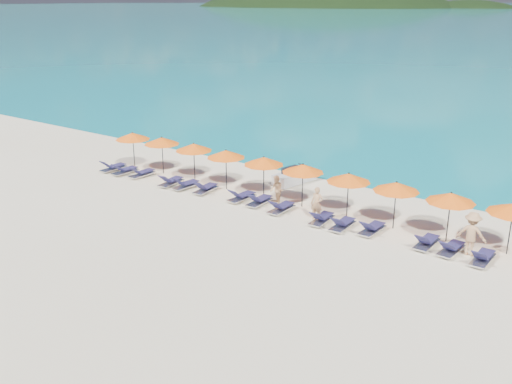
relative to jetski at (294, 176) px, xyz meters
The scene contains 31 objects.
ground 8.49m from the jetski, 81.86° to the right, with size 1400.00×1400.00×0.00m, color beige.
headland_main 611.03m from the jetski, 119.34° to the left, with size 374.00×242.00×126.50m.
headland_small 572.42m from the jetski, 105.10° to the left, with size 162.00×126.00×85.50m.
jetski is the anchor object (origin of this frame).
beachgoer_a 5.68m from the jetski, 47.10° to the right, with size 0.59×0.38×1.60m, color tan.
beachgoer_b 3.71m from the jetski, 72.25° to the right, with size 0.74×0.43×1.52m, color tan.
beachgoer_c 11.66m from the jetski, 19.66° to the right, with size 1.21×0.56×1.87m, color tan.
umbrella_0 10.32m from the jetski, 162.09° to the right, with size 2.10×2.10×2.28m.
umbrella_1 8.14m from the jetski, 158.21° to the right, with size 2.10×2.10×2.28m.
umbrella_2 5.93m from the jetski, 148.30° to the right, with size 2.10×2.10×2.28m.
umbrella_3 4.27m from the jetski, 128.42° to the right, with size 2.10×2.10×2.28m.
umbrella_4 3.45m from the jetski, 89.66° to the right, with size 2.10×2.10×2.28m.
umbrella_5 4.17m from the jetski, 51.82° to the right, with size 2.10×2.10×2.28m.
umbrella_6 6.04m from the jetski, 32.11° to the right, with size 2.10×2.10×2.28m.
umbrella_7 8.07m from the jetski, 22.79° to the right, with size 2.10×2.10×2.28m.
umbrella_8 10.35m from the jetski, 17.63° to the right, with size 2.10×2.10×2.28m.
lounger_0 11.17m from the jetski, 156.89° to the right, with size 0.71×1.73×0.66m.
lounger_1 10.19m from the jetski, 154.30° to the right, with size 0.71×1.73×0.66m.
lounger_2 8.99m from the jetski, 151.96° to the right, with size 0.70×1.73×0.66m.
lounger_3 6.98m from the jetski, 141.07° to the right, with size 0.76×1.75×0.66m.
lounger_4 6.15m from the jetski, 135.24° to the right, with size 0.78×1.75×0.66m.
lounger_5 5.18m from the jetski, 125.91° to the right, with size 0.77×1.75×0.66m.
lounger_6 4.17m from the jetski, 98.82° to the right, with size 0.79×1.75×0.66m.
lounger_7 4.12m from the jetski, 83.33° to the right, with size 0.64×1.71×0.66m.
lounger_8 4.72m from the jetski, 65.60° to the right, with size 0.65×1.71×0.66m.
lounger_9 6.17m from the jetski, 45.85° to the right, with size 0.71×1.73×0.66m.
lounger_10 7.02m from the jetski, 39.54° to the right, with size 0.65×1.71×0.66m.
lounger_11 7.92m from the jetski, 31.73° to the right, with size 0.70×1.73×0.66m.
lounger_12 10.16m from the jetski, 24.33° to the right, with size 0.67×1.72×0.66m.
lounger_13 11.16m from the jetski, 22.33° to the right, with size 0.77×1.75×0.66m.
lounger_14 12.42m from the jetski, 20.73° to the right, with size 0.67×1.72×0.66m.
Camera 1 is at (15.06, -18.07, 10.08)m, focal length 40.00 mm.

